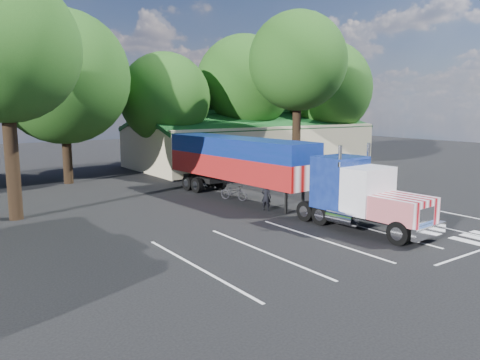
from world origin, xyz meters
TOP-DOWN VIEW (x-y plane):
  - ground at (0.00, 0.00)m, footprint 120.00×120.00m
  - event_hall at (13.74, 17.81)m, footprint 24.20×14.12m
  - tree_row_c at (-5.00, 16.20)m, footprint 10.00×10.00m
  - tree_row_d at (4.00, 17.50)m, footprint 8.00×8.00m
  - tree_row_e at (13.00, 18.00)m, footprint 9.60×9.60m
  - tree_row_f at (23.00, 16.80)m, footprint 10.40×10.40m
  - tree_near_left at (-10.50, 6.00)m, footprint 7.60×7.60m
  - tree_near_right at (11.50, 8.50)m, footprint 8.00×8.00m
  - semi_truck at (2.51, 1.34)m, footprint 3.84×19.75m
  - woman at (1.60, 0.00)m, footprint 0.62×0.69m
  - bicycle at (1.80, 3.55)m, footprint 1.40×1.97m
  - silver_sedan at (5.00, 11.16)m, footprint 3.71×1.32m

SIDE VIEW (x-z plane):
  - ground at x=0.00m, z-range 0.00..0.00m
  - bicycle at x=1.80m, z-range 0.00..0.99m
  - silver_sedan at x=5.00m, z-range 0.00..1.22m
  - woman at x=1.60m, z-range 0.00..1.58m
  - event_hall at x=13.74m, z-range -0.56..4.99m
  - semi_truck at x=2.51m, z-range 0.27..4.38m
  - tree_row_d at x=4.00m, z-range 1.28..11.88m
  - tree_row_f at x=23.00m, z-range 1.29..14.29m
  - tree_row_c at x=-5.00m, z-range 1.51..14.56m
  - tree_row_e at x=13.00m, z-range 1.64..14.54m
  - tree_near_left at x=-10.50m, z-range 2.49..15.14m
  - tree_near_right at x=11.50m, z-range 2.71..16.21m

